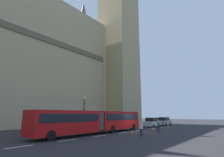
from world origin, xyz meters
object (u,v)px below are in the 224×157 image
(traffic_cone_east, at_px, (168,127))
(pedestrian_near_cones, at_px, (141,128))
(articulated_bus, at_px, (96,120))
(sedan_trailing, at_px, (164,121))
(pedestrian_by_kerb, at_px, (158,126))
(traffic_cone_middle, at_px, (153,128))
(sedan_lead, at_px, (152,122))
(traffic_cone_west, at_px, (132,132))
(street_lamp, at_px, (84,111))

(traffic_cone_east, distance_m, pedestrian_near_cones, 13.85)
(articulated_bus, height_order, sedan_trailing, articulated_bus)
(sedan_trailing, relative_size, pedestrian_by_kerb, 2.60)
(traffic_cone_middle, relative_size, traffic_cone_east, 1.00)
(sedan_lead, distance_m, traffic_cone_east, 4.26)
(articulated_bus, bearing_deg, traffic_cone_east, -15.64)
(traffic_cone_middle, bearing_deg, articulated_bus, 159.55)
(pedestrian_by_kerb, bearing_deg, traffic_cone_middle, 37.60)
(sedan_lead, xyz_separation_m, sedan_trailing, (6.74, 0.25, 0.00))
(sedan_trailing, xyz_separation_m, traffic_cone_middle, (-13.38, -3.61, -0.63))
(articulated_bus, relative_size, pedestrian_near_cones, 10.68)
(pedestrian_by_kerb, bearing_deg, traffic_cone_east, 11.85)
(sedan_lead, height_order, traffic_cone_east, sedan_lead)
(sedan_trailing, height_order, traffic_cone_middle, sedan_trailing)
(articulated_bus, bearing_deg, sedan_lead, -0.78)
(articulated_bus, relative_size, traffic_cone_east, 31.11)
(sedan_trailing, distance_m, pedestrian_near_cones, 23.04)
(sedan_lead, bearing_deg, traffic_cone_west, -164.56)
(traffic_cone_west, relative_size, traffic_cone_east, 1.00)
(street_lamp, bearing_deg, traffic_cone_east, -34.58)
(street_lamp, bearing_deg, traffic_cone_west, -86.07)
(traffic_cone_east, xyz_separation_m, street_lamp, (-12.42, 8.56, 2.77))
(street_lamp, bearing_deg, pedestrian_by_kerb, -64.36)
(sedan_lead, relative_size, traffic_cone_middle, 7.59)
(sedan_lead, distance_m, pedestrian_by_kerb, 10.77)
(sedan_lead, relative_size, pedestrian_near_cones, 2.60)
(traffic_cone_west, bearing_deg, pedestrian_near_cones, -128.35)
(sedan_trailing, distance_m, pedestrian_by_kerb, 17.02)
(articulated_bus, bearing_deg, pedestrian_near_cones, -82.53)
(traffic_cone_middle, height_order, pedestrian_by_kerb, pedestrian_by_kerb)
(articulated_bus, distance_m, sedan_trailing, 22.99)
(traffic_cone_middle, distance_m, pedestrian_near_cones, 9.21)
(traffic_cone_middle, relative_size, pedestrian_near_cones, 0.34)
(traffic_cone_middle, bearing_deg, street_lamp, 133.00)
(articulated_bus, distance_m, street_lamp, 5.13)
(traffic_cone_middle, bearing_deg, traffic_cone_west, -176.76)
(traffic_cone_middle, xyz_separation_m, traffic_cone_east, (4.88, -0.47, 0.00))
(traffic_cone_west, xyz_separation_m, pedestrian_by_kerb, (4.29, -1.66, 0.63))
(traffic_cone_east, relative_size, pedestrian_near_cones, 0.34)
(traffic_cone_west, distance_m, pedestrian_near_cones, 3.00)
(street_lamp, relative_size, pedestrian_by_kerb, 3.12)
(traffic_cone_west, height_order, street_lamp, street_lamp)
(traffic_cone_middle, relative_size, pedestrian_by_kerb, 0.34)
(traffic_cone_middle, bearing_deg, pedestrian_near_cones, -162.93)
(street_lamp, bearing_deg, sedan_lead, -18.44)
(traffic_cone_east, relative_size, pedestrian_by_kerb, 0.34)
(traffic_cone_west, bearing_deg, traffic_cone_middle, 3.24)
(sedan_trailing, height_order, traffic_cone_east, sedan_trailing)
(sedan_lead, distance_m, sedan_trailing, 6.74)
(traffic_cone_east, xyz_separation_m, pedestrian_by_kerb, (-7.55, -1.58, 0.63))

